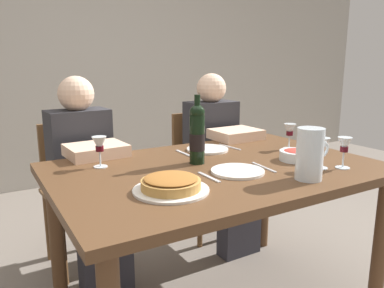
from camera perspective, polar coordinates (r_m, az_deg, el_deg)
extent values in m
cube|color=#B2ADA3|center=(4.04, -17.13, 14.18)|extent=(8.00, 0.10, 2.80)
cube|color=brown|center=(1.77, 3.90, -3.98)|extent=(1.50, 1.00, 0.04)
cylinder|color=brown|center=(2.09, 26.62, -13.80)|extent=(0.07, 0.07, 0.72)
cylinder|color=brown|center=(2.04, -19.78, -13.85)|extent=(0.07, 0.07, 0.72)
cylinder|color=brown|center=(2.59, 10.90, -7.60)|extent=(0.07, 0.07, 0.72)
cylinder|color=black|center=(1.78, 0.78, 0.69)|extent=(0.07, 0.07, 0.23)
sphere|color=black|center=(1.76, 0.79, 4.80)|extent=(0.07, 0.07, 0.07)
cylinder|color=black|center=(1.75, 0.80, 6.29)|extent=(0.03, 0.03, 0.07)
cylinder|color=black|center=(1.78, 0.78, 0.32)|extent=(0.07, 0.07, 0.08)
cylinder|color=silver|center=(1.61, 17.39, -1.45)|extent=(0.11, 0.11, 0.22)
cylinder|color=silver|center=(1.62, 17.30, -2.79)|extent=(0.10, 0.10, 0.13)
torus|color=silver|center=(1.66, 19.13, -0.77)|extent=(0.07, 0.01, 0.07)
cylinder|color=white|center=(1.43, -3.20, -6.97)|extent=(0.29, 0.29, 0.01)
cylinder|color=#C18E47|center=(1.42, -3.21, -6.11)|extent=(0.23, 0.23, 0.03)
ellipsoid|color=#9E6028|center=(1.41, -3.22, -5.21)|extent=(0.20, 0.20, 0.02)
cylinder|color=silver|center=(1.92, 15.47, -1.71)|extent=(0.16, 0.16, 0.05)
ellipsoid|color=#B2382D|center=(1.92, 15.50, -1.22)|extent=(0.13, 0.13, 0.03)
cylinder|color=silver|center=(2.17, 14.44, -0.65)|extent=(0.06, 0.06, 0.00)
cylinder|color=silver|center=(2.16, 14.49, 0.30)|extent=(0.01, 0.01, 0.07)
cone|color=silver|center=(2.15, 14.59, 2.09)|extent=(0.07, 0.07, 0.07)
cylinder|color=#470A14|center=(2.15, 14.56, 1.59)|extent=(0.04, 0.04, 0.02)
cylinder|color=silver|center=(1.82, 18.88, -3.44)|extent=(0.06, 0.06, 0.00)
cylinder|color=silver|center=(1.81, 18.95, -2.35)|extent=(0.01, 0.01, 0.07)
cone|color=silver|center=(1.79, 19.11, -0.21)|extent=(0.07, 0.07, 0.07)
cylinder|color=silver|center=(1.79, -13.67, -3.34)|extent=(0.06, 0.06, 0.00)
cylinder|color=silver|center=(1.78, -13.73, -2.23)|extent=(0.01, 0.01, 0.07)
cone|color=silver|center=(1.77, -13.85, -0.04)|extent=(0.07, 0.07, 0.07)
cylinder|color=#470A14|center=(1.77, -13.81, -0.67)|extent=(0.04, 0.04, 0.03)
cylinder|color=silver|center=(1.86, 21.82, -3.34)|extent=(0.06, 0.06, 0.00)
cylinder|color=silver|center=(1.85, 21.91, -2.24)|extent=(0.01, 0.01, 0.07)
cone|color=silver|center=(1.83, 22.09, -0.12)|extent=(0.06, 0.06, 0.07)
cylinder|color=#470A14|center=(1.84, 22.04, -0.72)|extent=(0.04, 0.04, 0.02)
cylinder|color=white|center=(2.06, 2.36, -0.81)|extent=(0.23, 0.23, 0.01)
cylinder|color=white|center=(1.67, 6.92, -4.11)|extent=(0.24, 0.24, 0.01)
cube|color=silver|center=(1.99, -1.28, -1.41)|extent=(0.02, 0.16, 0.00)
cube|color=silver|center=(2.15, 5.73, -0.44)|extent=(0.03, 0.18, 0.00)
cube|color=silver|center=(1.76, 10.82, -3.47)|extent=(0.03, 0.18, 0.00)
cube|color=silver|center=(1.59, 2.58, -5.03)|extent=(0.01, 0.16, 0.00)
cube|color=brown|center=(2.38, -16.47, -7.16)|extent=(0.42, 0.42, 0.02)
cube|color=brown|center=(2.50, -18.06, -1.36)|extent=(0.36, 0.05, 0.40)
cylinder|color=brown|center=(2.28, -18.94, -14.65)|extent=(0.04, 0.04, 0.45)
cylinder|color=brown|center=(2.38, -10.82, -13.05)|extent=(0.04, 0.04, 0.45)
cylinder|color=brown|center=(2.58, -20.98, -11.54)|extent=(0.04, 0.04, 0.45)
cylinder|color=brown|center=(2.67, -13.76, -10.28)|extent=(0.04, 0.04, 0.45)
cube|color=#2D2D33|center=(2.27, -16.62, -1.28)|extent=(0.35, 0.22, 0.50)
sphere|color=beige|center=(2.22, -17.16, 7.28)|extent=(0.20, 0.20, 0.20)
cube|color=#33333D|center=(2.17, -14.68, -8.70)|extent=(0.33, 0.40, 0.14)
cube|color=#33333D|center=(2.16, -12.88, -16.68)|extent=(0.28, 0.14, 0.40)
cube|color=beige|center=(2.00, -14.31, -0.92)|extent=(0.30, 0.26, 0.06)
cube|color=brown|center=(2.71, 2.35, -4.25)|extent=(0.41, 0.41, 0.02)
cube|color=brown|center=(2.81, 0.31, 0.77)|extent=(0.36, 0.04, 0.40)
cylinder|color=brown|center=(2.57, 1.21, -10.77)|extent=(0.04, 0.04, 0.45)
cylinder|color=brown|center=(2.76, 7.27, -9.25)|extent=(0.04, 0.04, 0.45)
cylinder|color=brown|center=(2.84, -2.50, -8.46)|extent=(0.04, 0.04, 0.45)
cylinder|color=brown|center=(3.01, 3.23, -7.26)|extent=(0.04, 0.04, 0.45)
cube|color=#2D2D33|center=(2.62, 2.87, 0.99)|extent=(0.34, 0.21, 0.50)
sphere|color=beige|center=(2.57, 2.95, 8.43)|extent=(0.20, 0.20, 0.20)
cube|color=#33333D|center=(2.53, 5.22, -5.30)|extent=(0.31, 0.38, 0.14)
cube|color=#33333D|center=(2.52, 7.16, -12.04)|extent=(0.27, 0.12, 0.40)
cube|color=beige|center=(2.38, 6.65, 1.50)|extent=(0.29, 0.24, 0.06)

